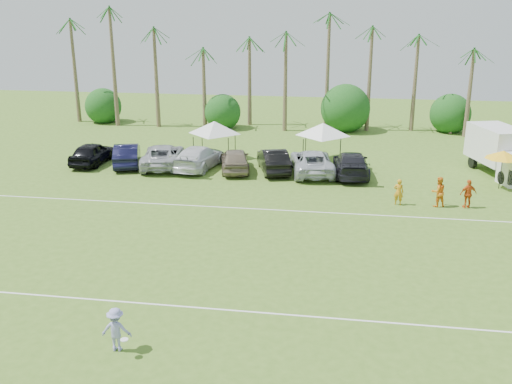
# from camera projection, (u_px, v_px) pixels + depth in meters

# --- Properties ---
(ground) EXTENTS (120.00, 120.00, 0.00)m
(ground) POSITION_uv_depth(u_px,v_px,m) (172.00, 334.00, 20.90)
(ground) COLOR #466A20
(ground) RESTS_ON ground
(field_lines) EXTENTS (80.00, 12.10, 0.01)m
(field_lines) POSITION_uv_depth(u_px,v_px,m) (218.00, 248.00, 28.43)
(field_lines) COLOR white
(field_lines) RESTS_ON ground
(palm_tree_0) EXTENTS (2.40, 2.40, 8.90)m
(palm_tree_0) POSITION_uv_depth(u_px,v_px,m) (68.00, 49.00, 57.57)
(palm_tree_0) COLOR brown
(palm_tree_0) RESTS_ON ground
(palm_tree_1) EXTENTS (2.40, 2.40, 9.90)m
(palm_tree_1) POSITION_uv_depth(u_px,v_px,m) (114.00, 41.00, 56.57)
(palm_tree_1) COLOR brown
(palm_tree_1) RESTS_ON ground
(palm_tree_2) EXTENTS (2.40, 2.40, 10.90)m
(palm_tree_2) POSITION_uv_depth(u_px,v_px,m) (163.00, 32.00, 55.58)
(palm_tree_2) COLOR brown
(palm_tree_2) RESTS_ON ground
(palm_tree_3) EXTENTS (2.40, 2.40, 11.90)m
(palm_tree_3) POSITION_uv_depth(u_px,v_px,m) (202.00, 23.00, 54.73)
(palm_tree_3) COLOR brown
(palm_tree_3) RESTS_ON ground
(palm_tree_4) EXTENTS (2.40, 2.40, 8.90)m
(palm_tree_4) POSITION_uv_depth(u_px,v_px,m) (243.00, 51.00, 54.94)
(palm_tree_4) COLOR brown
(palm_tree_4) RESTS_ON ground
(palm_tree_5) EXTENTS (2.40, 2.40, 9.90)m
(palm_tree_5) POSITION_uv_depth(u_px,v_px,m) (285.00, 42.00, 54.09)
(palm_tree_5) COLOR brown
(palm_tree_5) RESTS_ON ground
(palm_tree_6) EXTENTS (2.40, 2.40, 10.90)m
(palm_tree_6) POSITION_uv_depth(u_px,v_px,m) (327.00, 33.00, 53.24)
(palm_tree_6) COLOR brown
(palm_tree_6) RESTS_ON ground
(palm_tree_7) EXTENTS (2.40, 2.40, 11.90)m
(palm_tree_7) POSITION_uv_depth(u_px,v_px,m) (371.00, 24.00, 52.40)
(palm_tree_7) COLOR brown
(palm_tree_7) RESTS_ON ground
(palm_tree_8) EXTENTS (2.40, 2.40, 8.90)m
(palm_tree_8) POSITION_uv_depth(u_px,v_px,m) (425.00, 53.00, 52.46)
(palm_tree_8) COLOR brown
(palm_tree_8) RESTS_ON ground
(palm_tree_9) EXTENTS (2.40, 2.40, 9.90)m
(palm_tree_9) POSITION_uv_depth(u_px,v_px,m) (483.00, 44.00, 51.46)
(palm_tree_9) COLOR brown
(palm_tree_9) RESTS_ON ground
(bush_tree_0) EXTENTS (4.00, 4.00, 4.00)m
(bush_tree_0) POSITION_uv_depth(u_px,v_px,m) (105.00, 104.00, 59.81)
(bush_tree_0) COLOR brown
(bush_tree_0) RESTS_ON ground
(bush_tree_1) EXTENTS (4.00, 4.00, 4.00)m
(bush_tree_1) POSITION_uv_depth(u_px,v_px,m) (226.00, 108.00, 57.91)
(bush_tree_1) COLOR brown
(bush_tree_1) RESTS_ON ground
(bush_tree_2) EXTENTS (4.00, 4.00, 4.00)m
(bush_tree_2) POSITION_uv_depth(u_px,v_px,m) (345.00, 111.00, 56.16)
(bush_tree_2) COLOR brown
(bush_tree_2) RESTS_ON ground
(bush_tree_3) EXTENTS (4.00, 4.00, 4.00)m
(bush_tree_3) POSITION_uv_depth(u_px,v_px,m) (450.00, 113.00, 54.70)
(bush_tree_3) COLOR brown
(bush_tree_3) RESTS_ON ground
(sideline_player_a) EXTENTS (0.67, 0.52, 1.62)m
(sideline_player_a) POSITION_uv_depth(u_px,v_px,m) (399.00, 192.00, 34.44)
(sideline_player_a) COLOR orange
(sideline_player_a) RESTS_ON ground
(sideline_player_b) EXTENTS (1.08, 0.96, 1.84)m
(sideline_player_b) POSITION_uv_depth(u_px,v_px,m) (438.00, 192.00, 34.12)
(sideline_player_b) COLOR orange
(sideline_player_b) RESTS_ON ground
(sideline_player_c) EXTENTS (1.10, 0.68, 1.75)m
(sideline_player_c) POSITION_uv_depth(u_px,v_px,m) (468.00, 194.00, 33.89)
(sideline_player_c) COLOR #CD4F16
(sideline_player_c) RESTS_ON ground
(box_truck) EXTENTS (4.10, 6.84, 3.31)m
(box_truck) POSITION_uv_depth(u_px,v_px,m) (502.00, 151.00, 40.43)
(box_truck) COLOR white
(box_truck) RESTS_ON ground
(canopy_tent_left) EXTENTS (4.26, 4.26, 3.45)m
(canopy_tent_left) POSITION_uv_depth(u_px,v_px,m) (214.00, 121.00, 44.68)
(canopy_tent_left) COLOR black
(canopy_tent_left) RESTS_ON ground
(canopy_tent_right) EXTENTS (4.31, 4.31, 3.49)m
(canopy_tent_right) POSITION_uv_depth(u_px,v_px,m) (323.00, 123.00, 43.80)
(canopy_tent_right) COLOR black
(canopy_tent_right) RESTS_ON ground
(market_umbrella) EXTENTS (2.33, 2.33, 2.59)m
(market_umbrella) POSITION_uv_depth(u_px,v_px,m) (503.00, 155.00, 37.06)
(market_umbrella) COLOR black
(market_umbrella) RESTS_ON ground
(frisbee_player) EXTENTS (1.12, 0.87, 1.61)m
(frisbee_player) POSITION_uv_depth(u_px,v_px,m) (116.00, 330.00, 19.67)
(frisbee_player) COLOR #9090CC
(frisbee_player) RESTS_ON ground
(parked_car_0) EXTENTS (2.01, 4.99, 1.70)m
(parked_car_0) POSITION_uv_depth(u_px,v_px,m) (92.00, 153.00, 43.55)
(parked_car_0) COLOR black
(parked_car_0) RESTS_ON ground
(parked_car_1) EXTENTS (3.31, 5.46, 1.70)m
(parked_car_1) POSITION_uv_depth(u_px,v_px,m) (127.00, 154.00, 43.15)
(parked_car_1) COLOR black
(parked_car_1) RESTS_ON ground
(parked_car_2) EXTENTS (3.90, 6.53, 1.70)m
(parked_car_2) POSITION_uv_depth(u_px,v_px,m) (163.00, 156.00, 42.83)
(parked_car_2) COLOR #A8A9B0
(parked_car_2) RESTS_ON ground
(parked_car_3) EXTENTS (3.23, 6.14, 1.70)m
(parked_car_3) POSITION_uv_depth(u_px,v_px,m) (199.00, 157.00, 42.35)
(parked_car_3) COLOR silver
(parked_car_3) RESTS_ON ground
(parked_car_4) EXTENTS (3.02, 5.30, 1.70)m
(parked_car_4) POSITION_uv_depth(u_px,v_px,m) (235.00, 160.00, 41.69)
(parked_car_4) COLOR #7F705B
(parked_car_4) RESTS_ON ground
(parked_car_5) EXTENTS (3.19, 5.45, 1.70)m
(parked_car_5) POSITION_uv_depth(u_px,v_px,m) (273.00, 160.00, 41.51)
(parked_car_5) COLOR black
(parked_car_5) RESTS_ON ground
(parked_car_6) EXTENTS (3.78, 6.49, 1.70)m
(parked_car_6) POSITION_uv_depth(u_px,v_px,m) (312.00, 162.00, 41.08)
(parked_car_6) COLOR #B4B9C0
(parked_car_6) RESTS_ON ground
(parked_car_7) EXTENTS (2.76, 6.00, 1.70)m
(parked_car_7) POSITION_uv_depth(u_px,v_px,m) (351.00, 164.00, 40.55)
(parked_car_7) COLOR black
(parked_car_7) RESTS_ON ground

